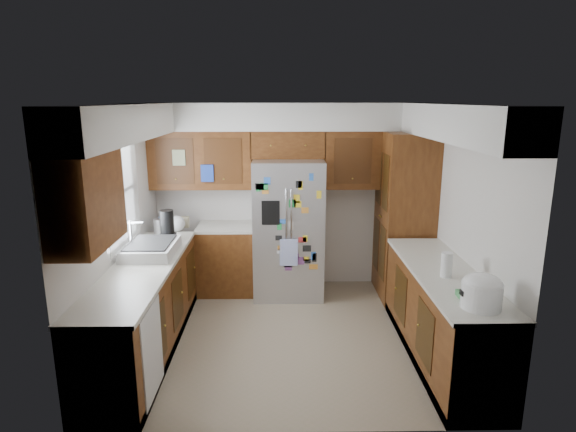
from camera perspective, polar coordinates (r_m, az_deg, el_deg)
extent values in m
plane|color=gray|center=(5.49, 0.25, -13.94)|extent=(3.60, 3.60, 0.00)
cube|color=silver|center=(6.59, -0.03, 2.35)|extent=(3.60, 0.04, 2.50)
cube|color=silver|center=(5.31, -19.55, -1.24)|extent=(0.04, 3.20, 2.50)
cube|color=silver|center=(5.38, 19.80, -1.08)|extent=(0.04, 3.20, 2.50)
cube|color=silver|center=(3.51, 0.81, -7.98)|extent=(3.60, 0.04, 2.50)
cube|color=white|center=(4.86, 0.28, 13.26)|extent=(3.60, 3.20, 0.02)
cube|color=silver|center=(6.28, 0.00, 11.67)|extent=(3.60, 0.38, 0.35)
cube|color=silver|center=(5.10, -18.47, 10.51)|extent=(0.38, 3.20, 0.35)
cube|color=silver|center=(5.16, 18.77, 10.52)|extent=(0.38, 3.20, 0.35)
cube|color=#4A230E|center=(6.42, -10.25, 6.58)|extent=(1.33, 0.34, 0.75)
cube|color=#4A230E|center=(6.46, 10.18, 6.62)|extent=(1.33, 0.34, 0.75)
cube|color=#4A230E|center=(4.09, -22.87, 1.72)|extent=(0.34, 0.85, 0.75)
cube|color=white|center=(5.33, -19.39, 2.67)|extent=(0.02, 0.90, 1.05)
cube|color=white|center=(5.31, -19.01, 2.68)|extent=(0.01, 1.02, 1.15)
cube|color=#1C3CA6|center=(6.24, -9.56, 5.02)|extent=(0.16, 0.02, 0.22)
cube|color=beige|center=(6.28, -12.81, 6.76)|extent=(0.16, 0.02, 0.20)
cube|color=#4A230E|center=(5.22, -16.69, -10.74)|extent=(0.60, 2.60, 0.88)
cube|color=#4A230E|center=(6.55, -7.25, -5.17)|extent=(0.75, 0.60, 0.88)
cube|color=beige|center=(5.05, -17.05, -5.97)|extent=(0.63, 2.60, 0.04)
cube|color=beige|center=(6.42, -7.37, -1.28)|extent=(0.75, 0.60, 0.04)
cube|color=black|center=(5.39, -16.40, -14.53)|extent=(0.60, 2.60, 0.10)
cube|color=silver|center=(4.40, -15.76, -15.20)|extent=(0.01, 0.58, 0.80)
cube|color=#4A230E|center=(5.12, 17.73, -11.27)|extent=(0.60, 2.25, 0.88)
cube|color=beige|center=(4.95, 18.12, -6.43)|extent=(0.63, 2.25, 0.04)
cube|color=black|center=(5.30, 17.41, -15.11)|extent=(0.60, 2.25, 0.10)
cube|color=#4A230E|center=(6.39, 13.60, 0.00)|extent=(0.60, 0.90, 2.15)
cube|color=#AFAFB4|center=(6.29, 0.03, -1.48)|extent=(0.90, 0.75, 1.80)
cylinder|color=silver|center=(5.87, -0.20, -1.07)|extent=(0.02, 0.02, 0.90)
cylinder|color=silver|center=(5.87, 0.38, -1.07)|extent=(0.02, 0.02, 0.90)
cube|color=black|center=(5.85, -2.07, 0.37)|extent=(0.22, 0.01, 0.30)
cube|color=white|center=(5.96, 0.09, -4.36)|extent=(0.22, 0.01, 0.34)
cube|color=green|center=(5.89, -1.03, -1.24)|extent=(0.05, 0.00, 0.09)
cube|color=yellow|center=(5.82, 1.16, 1.39)|extent=(0.09, 0.00, 0.08)
cube|color=black|center=(6.02, 3.15, -4.93)|extent=(0.05, 0.00, 0.11)
cube|color=blue|center=(5.87, -0.68, -0.66)|extent=(0.09, 0.00, 0.06)
cube|color=black|center=(5.78, 1.30, 3.76)|extent=(0.07, 0.00, 0.09)
cube|color=yellow|center=(5.82, 3.69, 2.54)|extent=(0.06, 0.00, 0.10)
cube|color=black|center=(6.03, 2.33, -5.38)|extent=(0.08, 0.00, 0.05)
cube|color=yellow|center=(6.02, 2.15, -5.11)|extent=(0.07, 0.00, 0.06)
cube|color=yellow|center=(5.81, 1.03, 2.06)|extent=(0.08, 0.00, 0.10)
cube|color=black|center=(5.93, -1.12, -2.62)|extent=(0.08, 0.00, 0.06)
cube|color=#8C4C99|center=(6.05, 0.04, -6.18)|extent=(0.09, 0.00, 0.07)
cube|color=red|center=(5.94, 1.72, -2.84)|extent=(0.10, 0.00, 0.07)
cube|color=green|center=(5.79, -3.56, 3.37)|extent=(0.05, 0.00, 0.09)
cube|color=green|center=(5.82, 0.52, 1.50)|extent=(0.08, 0.00, 0.10)
cube|color=orange|center=(6.06, 3.03, -6.03)|extent=(0.11, 0.00, 0.07)
cube|color=orange|center=(5.96, -0.92, -3.82)|extent=(0.07, 0.00, 0.06)
cube|color=black|center=(6.03, -0.02, -5.59)|extent=(0.10, 0.00, 0.10)
cube|color=yellow|center=(5.78, 1.49, 3.63)|extent=(0.05, 0.00, 0.10)
cube|color=#8C4C99|center=(6.02, 1.43, -5.33)|extent=(0.11, 0.00, 0.10)
cube|color=yellow|center=(5.94, 2.05, -2.70)|extent=(0.06, 0.00, 0.08)
cube|color=blue|center=(6.01, 3.02, -4.77)|extent=(0.06, 0.00, 0.11)
cube|color=orange|center=(5.79, -2.71, 2.89)|extent=(0.08, 0.00, 0.05)
cube|color=green|center=(5.78, -2.91, 3.48)|extent=(0.11, 0.00, 0.08)
cube|color=#8C4C99|center=(6.00, 0.92, -4.75)|extent=(0.08, 0.00, 0.06)
cube|color=black|center=(5.97, 2.25, -3.87)|extent=(0.10, 0.00, 0.08)
cube|color=black|center=(5.78, -3.39, 3.49)|extent=(0.10, 0.00, 0.08)
cube|color=blue|center=(5.77, -2.49, 4.17)|extent=(0.08, 0.00, 0.09)
cube|color=white|center=(5.98, -0.83, -4.21)|extent=(0.10, 0.00, 0.06)
cube|color=orange|center=(5.84, 2.02, 0.67)|extent=(0.09, 0.00, 0.07)
cube|color=red|center=(5.96, 0.56, -3.80)|extent=(0.06, 0.00, 0.10)
cube|color=blue|center=(5.77, 2.78, 4.63)|extent=(0.05, 0.00, 0.09)
cube|color=white|center=(5.88, 0.37, -1.11)|extent=(0.06, 0.00, 0.11)
cube|color=#4A230E|center=(6.32, -0.01, 8.51)|extent=(0.96, 0.34, 0.35)
sphere|color=#165BAC|center=(6.25, -3.45, 11.43)|extent=(0.30, 0.30, 0.30)
cylinder|color=black|center=(6.29, 1.87, 10.82)|extent=(0.29, 0.29, 0.16)
ellipsoid|color=#333338|center=(6.29, 1.88, 11.56)|extent=(0.26, 0.26, 0.12)
cube|color=silver|center=(5.39, -15.96, -3.75)|extent=(0.52, 0.70, 0.12)
cube|color=black|center=(5.37, -16.01, -3.09)|extent=(0.44, 0.60, 0.02)
cylinder|color=silver|center=(5.40, -18.12, -2.10)|extent=(0.02, 0.02, 0.30)
cylinder|color=silver|center=(5.35, -17.61, -0.77)|extent=(0.16, 0.02, 0.02)
cube|color=yellow|center=(5.12, -14.62, -5.07)|extent=(0.10, 0.18, 0.04)
cube|color=black|center=(5.79, -14.05, -2.52)|extent=(0.18, 0.14, 0.10)
cylinder|color=black|center=(5.74, -14.16, -0.70)|extent=(0.16, 0.16, 0.28)
cylinder|color=#AFAFB4|center=(6.10, -14.99, -1.27)|extent=(0.14, 0.14, 0.20)
sphere|color=silver|center=(6.22, -13.02, -0.88)|extent=(0.20, 0.20, 0.20)
cube|color=#3F72B2|center=(6.33, -14.33, -0.79)|extent=(0.14, 0.10, 0.18)
cube|color=#BFB28C|center=(6.40, -12.11, -0.70)|extent=(0.10, 0.08, 0.14)
cylinder|color=silver|center=(5.70, -15.11, -2.79)|extent=(0.08, 0.08, 0.11)
cylinder|color=white|center=(4.18, 21.95, -8.70)|extent=(0.32, 0.32, 0.21)
ellipsoid|color=white|center=(4.14, 22.08, -7.34)|extent=(0.31, 0.31, 0.14)
cube|color=black|center=(4.12, 20.05, -8.55)|extent=(0.04, 0.06, 0.04)
cylinder|color=white|center=(4.76, 18.28, -5.51)|extent=(0.11, 0.11, 0.24)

